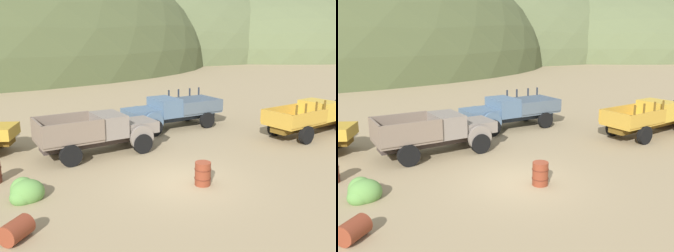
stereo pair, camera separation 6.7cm
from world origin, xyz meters
TOP-DOWN VIEW (x-y plane):
  - ground_plane at (0.00, 0.00)m, footprint 300.00×300.00m
  - hill_center at (26.47, 84.29)m, footprint 97.98×74.00m
  - hill_distant at (62.11, 83.86)m, footprint 89.46×87.34m
  - truck_primer_gray at (-1.84, 4.84)m, footprint 5.92×3.06m
  - truck_chalk_blue at (2.60, 7.90)m, footprint 6.28×3.16m
  - truck_faded_yellow at (10.11, 3.61)m, footprint 6.50×3.29m
  - oil_drum_tipped at (-6.00, -1.92)m, footprint 1.02×1.04m
  - oil_drum_spare at (0.55, -0.50)m, footprint 0.64×0.64m
  - bush_lone_scrub at (-5.68, 0.79)m, footprint 1.17×1.19m

SIDE VIEW (x-z plane):
  - ground_plane at x=0.00m, z-range 0.00..0.00m
  - hill_center at x=26.47m, z-range -23.35..23.35m
  - hill_distant at x=62.11m, z-range -21.24..21.24m
  - bush_lone_scrub at x=-5.68m, z-range -0.23..0.70m
  - oil_drum_tipped at x=-6.00m, z-range 0.00..0.61m
  - oil_drum_spare at x=0.55m, z-range 0.00..0.90m
  - truck_faded_yellow at x=10.11m, z-range -0.08..2.08m
  - truck_primer_gray at x=-1.84m, z-range 0.06..1.97m
  - truck_chalk_blue at x=2.60m, z-range -0.06..2.10m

